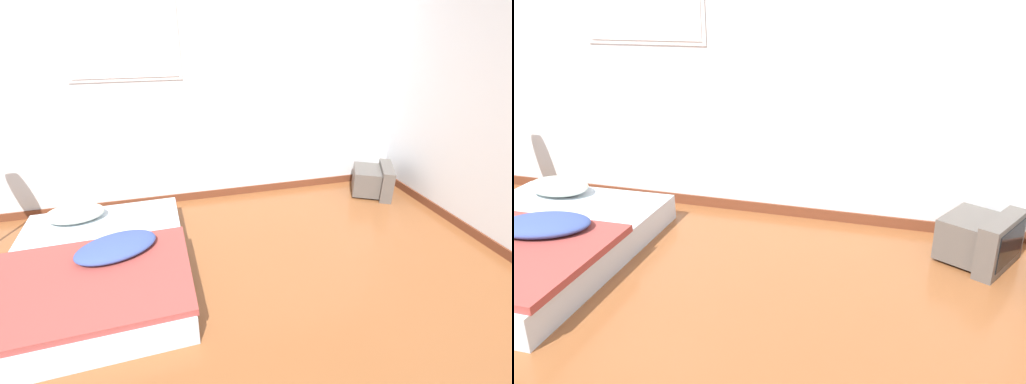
% 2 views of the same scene
% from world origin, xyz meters
% --- Properties ---
extents(wall_back, '(7.93, 0.08, 2.60)m').
position_xyz_m(wall_back, '(-0.00, 2.85, 1.29)').
color(wall_back, silver).
rests_on(wall_back, ground_plane).
extents(mattress_bed, '(1.45, 1.83, 0.35)m').
position_xyz_m(mattress_bed, '(-0.70, 1.57, 0.13)').
color(mattress_bed, silver).
rests_on(mattress_bed, ground_plane).
extents(crt_tv, '(0.62, 0.64, 0.37)m').
position_xyz_m(crt_tv, '(2.34, 2.41, 0.17)').
color(crt_tv, '#56514C').
rests_on(crt_tv, ground_plane).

